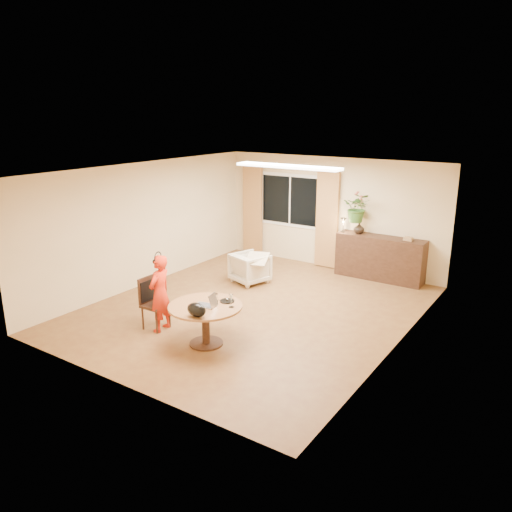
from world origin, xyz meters
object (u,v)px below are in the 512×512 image
(child, at_px, (160,293))
(dining_table, at_px, (205,314))
(armchair, at_px, (250,268))
(sideboard, at_px, (380,258))
(dining_chair, at_px, (155,304))

(child, bearing_deg, dining_table, 82.69)
(armchair, distance_m, sideboard, 2.87)
(dining_chair, distance_m, child, 0.25)
(dining_table, distance_m, armchair, 3.09)
(dining_table, relative_size, sideboard, 0.61)
(dining_table, distance_m, child, 0.98)
(sideboard, bearing_deg, dining_table, -103.72)
(dining_chair, relative_size, sideboard, 0.46)
(dining_table, xyz_separation_m, sideboard, (1.14, 4.65, -0.04))
(dining_chair, relative_size, armchair, 1.26)
(child, xyz_separation_m, armchair, (-0.14, 2.88, -0.34))
(dining_chair, height_order, sideboard, sideboard)
(dining_table, height_order, dining_chair, dining_chair)
(armchair, bearing_deg, sideboard, -123.95)
(armchair, bearing_deg, dining_chair, 108.04)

